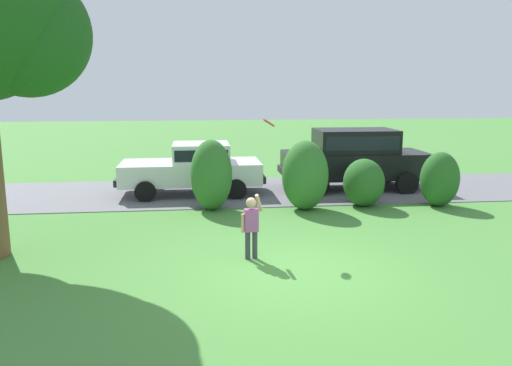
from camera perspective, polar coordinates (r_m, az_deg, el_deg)
name	(u,v)px	position (r m, az deg, el deg)	size (l,w,h in m)	color
ground_plane	(291,271)	(9.37, 3.89, -9.76)	(80.00, 80.00, 0.00)	#478438
driveway_strip	(251,191)	(16.05, -0.59, -0.93)	(28.00, 4.40, 0.02)	slate
shrub_near_tree	(211,175)	(13.61, -5.00, 0.90)	(1.11, 1.20, 1.89)	#33702B
shrub_centre_left	(305,175)	(13.65, 5.50, 0.86)	(1.23, 1.27, 1.86)	#33702B
shrub_centre	(364,183)	(14.33, 11.94, 0.04)	(1.13, 1.20, 1.32)	#286023
shrub_centre_right	(440,179)	(14.88, 19.83, 0.40)	(1.07, 0.97, 1.51)	#286023
parked_sedan	(194,167)	(15.69, -6.93, 1.83)	(4.41, 2.12, 1.56)	white
parked_suv	(355,156)	(16.57, 10.94, 3.00)	(4.71, 2.11, 1.92)	black
child_thrower	(251,223)	(9.75, -0.53, -4.46)	(0.44, 0.29, 1.29)	#383842
frisbee	(269,123)	(10.65, 1.43, 6.74)	(0.26, 0.28, 0.19)	red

